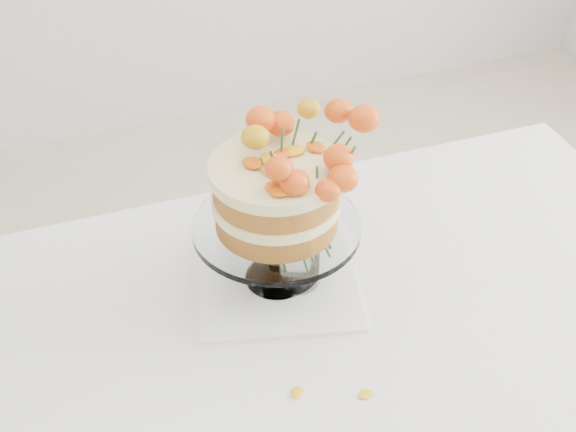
% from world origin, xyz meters
% --- Properties ---
extents(table, '(1.43, 0.93, 0.76)m').
position_xyz_m(table, '(0.00, 0.00, 0.67)').
color(table, tan).
rests_on(table, ground).
extents(napkin, '(0.35, 0.35, 0.01)m').
position_xyz_m(napkin, '(-0.07, 0.15, 0.76)').
color(napkin, white).
rests_on(napkin, table).
extents(cake_stand, '(0.29, 0.29, 0.26)m').
position_xyz_m(cake_stand, '(-0.07, 0.15, 0.94)').
color(cake_stand, white).
rests_on(cake_stand, napkin).
extents(rose_vase, '(0.26, 0.26, 0.37)m').
position_xyz_m(rose_vase, '(-0.03, 0.13, 0.97)').
color(rose_vase, white).
rests_on(rose_vase, table).
extents(stray_petal_a, '(0.03, 0.02, 0.00)m').
position_xyz_m(stray_petal_a, '(-0.12, -0.10, 0.76)').
color(stray_petal_a, '#FCB40F').
rests_on(stray_petal_a, table).
extents(stray_petal_b, '(0.03, 0.02, 0.00)m').
position_xyz_m(stray_petal_b, '(-0.02, -0.14, 0.76)').
color(stray_petal_b, '#FCB40F').
rests_on(stray_petal_b, table).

